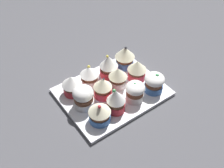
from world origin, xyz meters
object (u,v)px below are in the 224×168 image
cupcake_2 (135,91)px  cupcake_5 (104,88)px  cupcake_11 (125,56)px  cupcake_3 (154,82)px  cupcake_8 (72,85)px  cupcake_6 (118,77)px  cupcake_10 (109,66)px  cupcake_7 (138,70)px  cupcake_0 (100,113)px  baking_tray (112,92)px  cupcake_9 (89,75)px  cupcake_1 (116,101)px  cupcake_4 (84,98)px

cupcake_2 → cupcake_5: cupcake_5 is taller
cupcake_2 → cupcake_11: bearing=63.4°
cupcake_3 → cupcake_8: same height
cupcake_5 → cupcake_8: cupcake_5 is taller
cupcake_6 → cupcake_11: (7.80, 6.51, 0.35)cm
cupcake_2 → cupcake_10: 13.57cm
cupcake_3 → cupcake_7: bearing=97.2°
cupcake_7 → cupcake_10: size_ratio=0.90×
cupcake_0 → cupcake_11: (20.29, 14.75, 0.76)cm
cupcake_0 → cupcake_11: cupcake_11 is taller
baking_tray → cupcake_11: 13.77cm
cupcake_6 → cupcake_10: (0.71, 5.93, 0.13)cm
baking_tray → cupcake_10: bearing=62.0°
cupcake_7 → cupcake_9: bearing=151.4°
cupcake_1 → cupcake_4: (-6.64, 6.61, -0.44)cm
cupcake_3 → cupcake_0: bearing=-179.7°
cupcake_3 → cupcake_6: 11.39cm
cupcake_2 → cupcake_8: size_ratio=0.99×
baking_tray → cupcake_3: 13.66cm
cupcake_1 → cupcake_8: cupcake_1 is taller
cupcake_6 → cupcake_8: (-13.30, 5.65, -0.23)cm
baking_tray → cupcake_7: size_ratio=4.36×
cupcake_1 → cupcake_3: bearing=-1.1°
cupcake_4 → cupcake_5: 6.83cm
cupcake_7 → cupcake_1: bearing=-153.8°
cupcake_3 → cupcake_10: size_ratio=0.84×
cupcake_0 → cupcake_10: bearing=47.0°
cupcake_10 → cupcake_11: bearing=4.7°
cupcake_0 → cupcake_8: bearing=93.3°
baking_tray → cupcake_9: (-3.72, 7.09, 4.03)cm
cupcake_2 → cupcake_5: 9.50cm
baking_tray → cupcake_0: cupcake_0 is taller
cupcake_4 → cupcake_7: bearing=0.2°
cupcake_10 → cupcake_8: bearing=-178.9°
cupcake_0 → cupcake_3: bearing=0.3°
baking_tray → cupcake_6: (2.86, 0.79, 4.42)cm
cupcake_0 → cupcake_7: size_ratio=0.96×
cupcake_7 → cupcake_3: bearing=-82.8°
cupcake_7 → cupcake_5: bearing=-179.5°
baking_tray → cupcake_4: 11.16cm
cupcake_3 → cupcake_11: cupcake_11 is taller
cupcake_7 → cupcake_0: bearing=-160.1°
cupcake_11 → cupcake_4: bearing=-159.7°
cupcake_0 → cupcake_7: cupcake_7 is taller
cupcake_5 → cupcake_11: (14.13, 7.78, 0.60)cm
cupcake_4 → baking_tray: bearing=2.4°
baking_tray → cupcake_2: (3.58, -6.84, 3.97)cm
cupcake_10 → cupcake_11: 7.11cm
baking_tray → cupcake_6: size_ratio=4.33×
cupcake_0 → cupcake_1: cupcake_1 is taller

